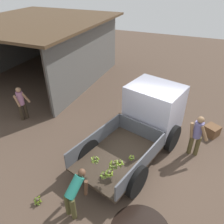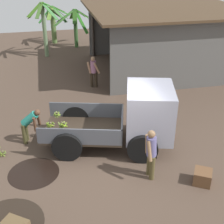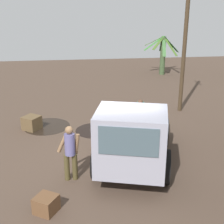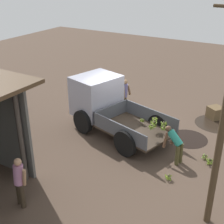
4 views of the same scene
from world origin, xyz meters
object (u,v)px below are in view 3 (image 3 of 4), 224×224
cargo_truck (132,141)px  banana_bunch_on_ground_2 (120,117)px  wooden_crate_0 (32,123)px  wooden_crate_1 (46,204)px  banana_bunch_on_ground_1 (165,121)px  person_worker_loading (140,110)px  utility_pole (185,43)px  banana_bunch_on_ground_0 (125,115)px  person_foreground_visitor (70,151)px

cargo_truck → banana_bunch_on_ground_2: size_ratio=21.17×
wooden_crate_0 → wooden_crate_1: wooden_crate_0 is taller
cargo_truck → banana_bunch_on_ground_1: cargo_truck is taller
banana_bunch_on_ground_2 → person_worker_loading: bearing=35.5°
person_worker_loading → banana_bunch_on_ground_2: bearing=-130.2°
utility_pole → banana_bunch_on_ground_0: size_ratio=19.60×
utility_pole → banana_bunch_on_ground_0: 4.01m
utility_pole → wooden_crate_1: size_ratio=12.03×
banana_bunch_on_ground_0 → wooden_crate_1: wooden_crate_1 is taller
person_worker_loading → banana_bunch_on_ground_1: person_worker_loading is taller
banana_bunch_on_ground_2 → utility_pole: bearing=106.3°
person_worker_loading → wooden_crate_0: size_ratio=2.16×
person_worker_loading → wooden_crate_0: person_worker_loading is taller
banana_bunch_on_ground_0 → wooden_crate_0: (0.77, -3.83, 0.13)m
person_worker_loading → wooden_crate_1: (4.85, -3.33, -0.54)m
person_worker_loading → banana_bunch_on_ground_0: (-1.17, -0.42, -0.62)m
person_worker_loading → wooden_crate_0: 4.30m
person_foreground_visitor → person_worker_loading: person_foreground_visitor is taller
utility_pole → banana_bunch_on_ground_1: bearing=-36.6°
person_foreground_visitor → utility_pole: bearing=-46.3°
utility_pole → wooden_crate_0: size_ratio=10.04×
banana_bunch_on_ground_0 → wooden_crate_0: wooden_crate_0 is taller
wooden_crate_0 → cargo_truck: bearing=39.7°
banana_bunch_on_ground_1 → banana_bunch_on_ground_2: banana_bunch_on_ground_1 is taller
utility_pole → person_worker_loading: bearing=-51.6°
utility_pole → banana_bunch_on_ground_1: (1.54, -1.14, -2.94)m
banana_bunch_on_ground_0 → banana_bunch_on_ground_2: bearing=-45.0°
utility_pole → wooden_crate_1: (6.63, -5.58, -2.85)m
cargo_truck → person_worker_loading: bearing=179.8°
cargo_truck → wooden_crate_1: cargo_truck is taller
utility_pole → wooden_crate_0: utility_pole is taller
person_worker_loading → wooden_crate_0: bearing=-81.1°
utility_pole → banana_bunch_on_ground_2: bearing=-73.7°
person_foreground_visitor → wooden_crate_1: person_foreground_visitor is taller
person_worker_loading → banana_bunch_on_ground_2: (-0.93, -0.66, -0.64)m
banana_bunch_on_ground_2 → banana_bunch_on_ground_0: bearing=135.0°
cargo_truck → utility_pole: size_ratio=0.78×
person_worker_loading → banana_bunch_on_ground_2: person_worker_loading is taller
utility_pole → person_worker_loading: (1.78, -2.25, -2.30)m
cargo_truck → person_foreground_visitor: bearing=-77.3°
wooden_crate_0 → banana_bunch_on_ground_0: bearing=101.4°
cargo_truck → wooden_crate_1: size_ratio=9.38×
banana_bunch_on_ground_1 → wooden_crate_1: size_ratio=0.51×
banana_bunch_on_ground_2 → wooden_crate_0: wooden_crate_0 is taller
banana_bunch_on_ground_1 → utility_pole: bearing=143.4°
cargo_truck → wooden_crate_0: 5.18m
banana_bunch_on_ground_2 → wooden_crate_0: bearing=-81.6°
banana_bunch_on_ground_1 → wooden_crate_0: bearing=-91.7°
banana_bunch_on_ground_0 → banana_bunch_on_ground_1: size_ratio=1.20×
banana_bunch_on_ground_0 → banana_bunch_on_ground_2: size_ratio=1.39×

